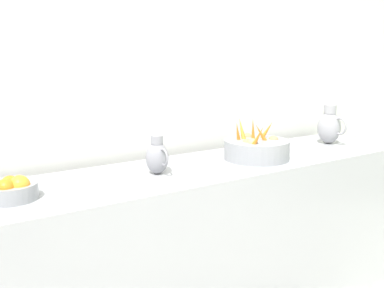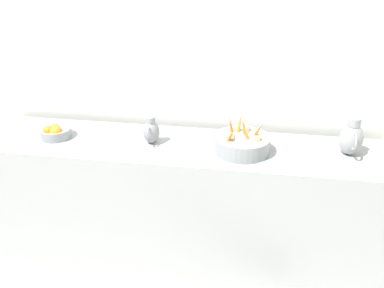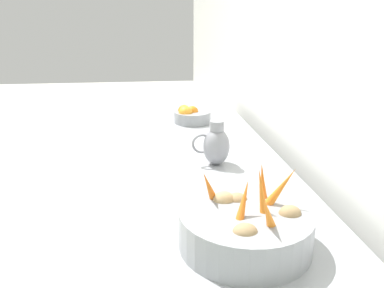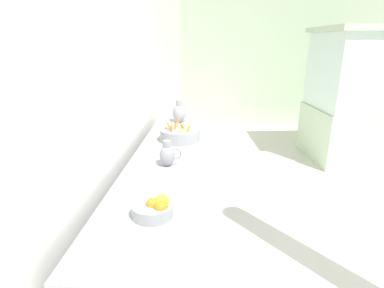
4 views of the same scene
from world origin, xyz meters
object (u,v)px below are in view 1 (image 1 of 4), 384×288
(orange_bowl, at_px, (11,190))
(metal_pitcher_tall, at_px, (329,126))
(vegetable_colander, at_px, (256,149))
(metal_pitcher_short, at_px, (157,157))

(orange_bowl, xyz_separation_m, metal_pitcher_tall, (-0.06, 2.00, 0.07))
(vegetable_colander, relative_size, orange_bowl, 1.67)
(vegetable_colander, xyz_separation_m, orange_bowl, (-0.00, -1.31, -0.01))
(vegetable_colander, relative_size, metal_pitcher_tall, 1.44)
(orange_bowl, relative_size, metal_pitcher_tall, 0.86)
(vegetable_colander, xyz_separation_m, metal_pitcher_short, (-0.03, -0.62, 0.03))
(metal_pitcher_short, bearing_deg, metal_pitcher_tall, 91.73)
(orange_bowl, xyz_separation_m, metal_pitcher_short, (-0.02, 0.69, 0.04))
(vegetable_colander, distance_m, orange_bowl, 1.31)
(vegetable_colander, bearing_deg, orange_bowl, -90.21)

